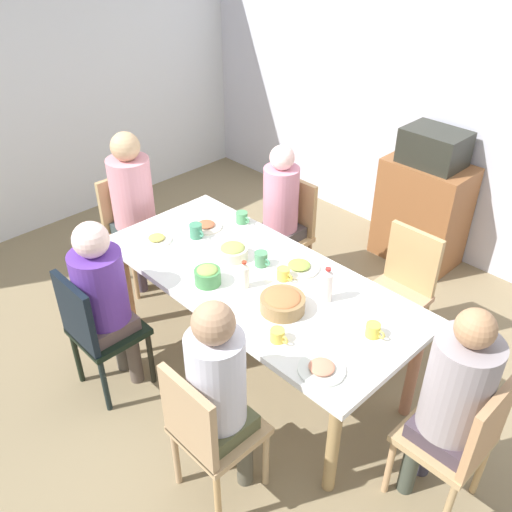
{
  "coord_description": "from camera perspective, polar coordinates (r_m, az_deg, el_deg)",
  "views": [
    {
      "loc": [
        1.98,
        -1.93,
        2.75
      ],
      "look_at": [
        0.0,
        0.0,
        0.9
      ],
      "focal_mm": 38.68,
      "sensor_mm": 36.0,
      "label": 1
    }
  ],
  "objects": [
    {
      "name": "chair_1",
      "position": [
        4.52,
        -12.81,
        3.21
      ],
      "size": [
        0.4,
        0.4,
        0.9
      ],
      "color": "tan",
      "rests_on": "ground_plane"
    },
    {
      "name": "cup_1",
      "position": [
        3.48,
        0.56,
        -0.31
      ],
      "size": [
        0.12,
        0.08,
        0.09
      ],
      "color": "#4C865C",
      "rests_on": "dining_table"
    },
    {
      "name": "dining_table",
      "position": [
        3.46,
        0.0,
        -3.1
      ],
      "size": [
        2.11,
        0.95,
        0.75
      ],
      "color": "white",
      "rests_on": "ground_plane"
    },
    {
      "name": "bowl_2",
      "position": [
        3.57,
        -2.41,
        0.49
      ],
      "size": [
        0.2,
        0.2,
        0.09
      ],
      "color": "beige",
      "rests_on": "dining_table"
    },
    {
      "name": "cup_2",
      "position": [
        2.94,
        2.27,
        -8.21
      ],
      "size": [
        0.11,
        0.08,
        0.07
      ],
      "color": "#E0C348",
      "rests_on": "dining_table"
    },
    {
      "name": "bowl_0",
      "position": [
        3.13,
        2.76,
        -4.81
      ],
      "size": [
        0.26,
        0.26,
        0.11
      ],
      "color": "olive",
      "rests_on": "dining_table"
    },
    {
      "name": "microwave",
      "position": [
        4.66,
        17.95,
        10.65
      ],
      "size": [
        0.48,
        0.36,
        0.28
      ],
      "primitive_type": "cube",
      "color": "#282922",
      "rests_on": "side_cabinet"
    },
    {
      "name": "bottle_0",
      "position": [
        3.19,
        7.34,
        -3.01
      ],
      "size": [
        0.07,
        0.07,
        0.23
      ],
      "color": "silver",
      "rests_on": "dining_table"
    },
    {
      "name": "person_2",
      "position": [
        3.42,
        -15.56,
        -3.69
      ],
      "size": [
        0.31,
        0.31,
        1.22
      ],
      "color": "#504A42",
      "rests_on": "ground_plane"
    },
    {
      "name": "plate_3",
      "position": [
        2.81,
        6.79,
        -11.49
      ],
      "size": [
        0.24,
        0.24,
        0.04
      ],
      "color": "silver",
      "rests_on": "dining_table"
    },
    {
      "name": "cup_0",
      "position": [
        3.03,
        12.04,
        -7.51
      ],
      "size": [
        0.12,
        0.08,
        0.08
      ],
      "color": "#DECB45",
      "rests_on": "dining_table"
    },
    {
      "name": "plate_2",
      "position": [
        3.48,
        4.48,
        -1.09
      ],
      "size": [
        0.26,
        0.26,
        0.04
      ],
      "color": "silver",
      "rests_on": "dining_table"
    },
    {
      "name": "person_0",
      "position": [
        4.2,
        2.45,
        4.89
      ],
      "size": [
        0.3,
        0.3,
        1.23
      ],
      "color": "#433748",
      "rests_on": "ground_plane"
    },
    {
      "name": "cup_4",
      "position": [
        3.79,
        -6.22,
        2.6
      ],
      "size": [
        0.12,
        0.09,
        0.1
      ],
      "color": "#408361",
      "rests_on": "dining_table"
    },
    {
      "name": "plate_0",
      "position": [
        3.91,
        -5.19,
        3.13
      ],
      "size": [
        0.23,
        0.23,
        0.04
      ],
      "color": "silver",
      "rests_on": "dining_table"
    },
    {
      "name": "chair_0",
      "position": [
        4.36,
        3.22,
        2.92
      ],
      "size": [
        0.4,
        0.4,
        0.9
      ],
      "color": "tan",
      "rests_on": "ground_plane"
    },
    {
      "name": "chair_2",
      "position": [
        3.53,
        -16.26,
        -7.17
      ],
      "size": [
        0.4,
        0.4,
        0.9
      ],
      "color": "black",
      "rests_on": "ground_plane"
    },
    {
      "name": "person_3",
      "position": [
        2.73,
        -3.88,
        -13.35
      ],
      "size": [
        0.3,
        0.3,
        1.26
      ],
      "color": "#505439",
      "rests_on": "ground_plane"
    },
    {
      "name": "bottle_1",
      "position": [
        3.28,
        -1.21,
        -1.98
      ],
      "size": [
        0.06,
        0.06,
        0.18
      ],
      "color": "silver",
      "rests_on": "dining_table"
    },
    {
      "name": "person_1",
      "position": [
        4.32,
        -12.61,
        5.88
      ],
      "size": [
        0.32,
        0.32,
        1.3
      ],
      "color": "#424841",
      "rests_on": "ground_plane"
    },
    {
      "name": "chair_5",
      "position": [
        3.85,
        14.76,
        -2.97
      ],
      "size": [
        0.4,
        0.4,
        0.9
      ],
      "color": "tan",
      "rests_on": "ground_plane"
    },
    {
      "name": "bowl_1",
      "position": [
        3.33,
        -5.03,
        -2.0
      ],
      "size": [
        0.16,
        0.16,
        0.12
      ],
      "color": "#438749",
      "rests_on": "dining_table"
    },
    {
      "name": "wall_back",
      "position": [
        4.84,
        20.07,
        14.42
      ],
      "size": [
        5.8,
        0.12,
        2.6
      ],
      "primitive_type": "cube",
      "color": "silver",
      "rests_on": "ground_plane"
    },
    {
      "name": "cup_3",
      "position": [
        3.37,
        2.87,
        -1.88
      ],
      "size": [
        0.12,
        0.08,
        0.08
      ],
      "color": "#EBC94C",
      "rests_on": "dining_table"
    },
    {
      "name": "cup_5",
      "position": [
        3.94,
        -1.46,
        3.99
      ],
      "size": [
        0.12,
        0.08,
        0.08
      ],
      "color": "#4D945C",
      "rests_on": "dining_table"
    },
    {
      "name": "chair_3",
      "position": [
        2.88,
        -5.12,
        -17.44
      ],
      "size": [
        0.4,
        0.4,
        0.9
      ],
      "color": "tan",
      "rests_on": "ground_plane"
    },
    {
      "name": "side_cabinet",
      "position": [
        4.91,
        16.77,
        4.34
      ],
      "size": [
        0.7,
        0.44,
        0.9
      ],
      "primitive_type": "cube",
      "color": "brown",
      "rests_on": "ground_plane"
    },
    {
      "name": "chair_4",
      "position": [
        3.0,
        20.41,
        -17.3
      ],
      "size": [
        0.4,
        0.4,
        0.9
      ],
      "color": "tan",
      "rests_on": "ground_plane"
    },
    {
      "name": "ground_plane",
      "position": [
        3.9,
        0.0,
        -11.02
      ],
      "size": [
        6.67,
        6.67,
        0.0
      ],
      "primitive_type": "plane",
      "color": "#837252"
    },
    {
      "name": "person_4",
      "position": [
        2.85,
        19.8,
        -13.34
      ],
      "size": [
        0.31,
        0.31,
        1.26
      ],
      "color": "#3F463B",
      "rests_on": "ground_plane"
    },
    {
      "name": "wall_left",
      "position": [
        5.39,
        -22.41,
        15.81
      ],
      "size": [
        0.12,
        4.6,
        2.6
      ],
      "primitive_type": "cube",
      "color": "silver",
      "rests_on": "ground_plane"
    },
    {
      "name": "plate_1",
      "position": [
        3.81,
        -10.23,
        1.73
      ],
      "size": [
        0.2,
        0.2,
        0.04
      ],
      "color": "white",
      "rests_on": "dining_table"
    }
  ]
}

